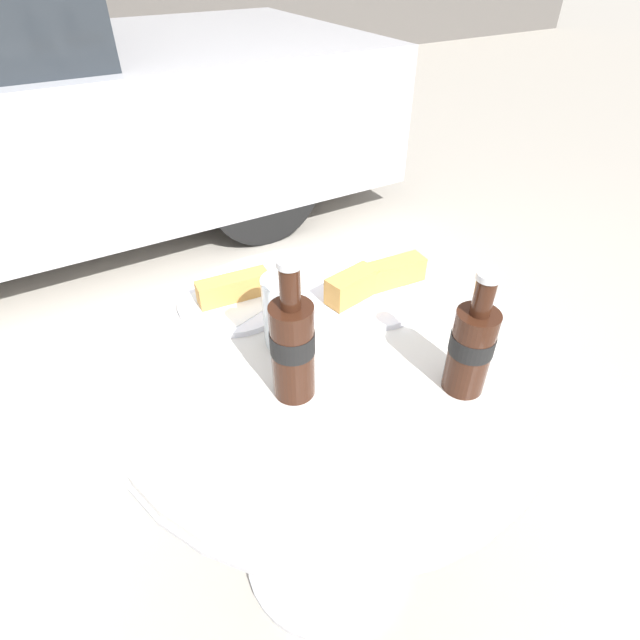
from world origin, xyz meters
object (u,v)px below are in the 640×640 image
Objects in this scene: cola_bottle_left at (293,345)px; lunch_plate_near at (369,285)px; drinking_glass at (285,314)px; cola_bottle_right at (471,346)px; lunch_plate_far at (234,296)px; bistro_table at (330,415)px.

lunch_plate_near is (0.26, 0.17, -0.08)m from cola_bottle_left.
drinking_glass is (0.05, 0.12, -0.04)m from cola_bottle_left.
cola_bottle_right is 0.30m from lunch_plate_near.
cola_bottle_right reaches higher than lunch_plate_far.
cola_bottle_left is 0.32m from lunch_plate_near.
lunch_plate_near is at bearing 86.51° from cola_bottle_right.
cola_bottle_right is 0.32m from drinking_glass.
lunch_plate_near is at bearing -23.61° from lunch_plate_far.
cola_bottle_left reaches higher than lunch_plate_far.
cola_bottle_left reaches higher than cola_bottle_right.
lunch_plate_near is at bearing 12.49° from drinking_glass.
cola_bottle_right is (0.15, -0.18, 0.25)m from bistro_table.
bistro_table is 5.75× the size of drinking_glass.
bistro_table is 0.28m from lunch_plate_near.
drinking_glass is at bearing -167.51° from lunch_plate_near.
bistro_table is 3.51× the size of cola_bottle_right.
bistro_table is 0.30m from lunch_plate_far.
lunch_plate_far is at bearing 119.91° from cola_bottle_right.
cola_bottle_left is 0.28m from cola_bottle_right.
lunch_plate_far is (-0.09, 0.23, 0.18)m from bistro_table.
bistro_table is at bearing -144.08° from lunch_plate_near.
drinking_glass is at bearing 126.41° from bistro_table.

